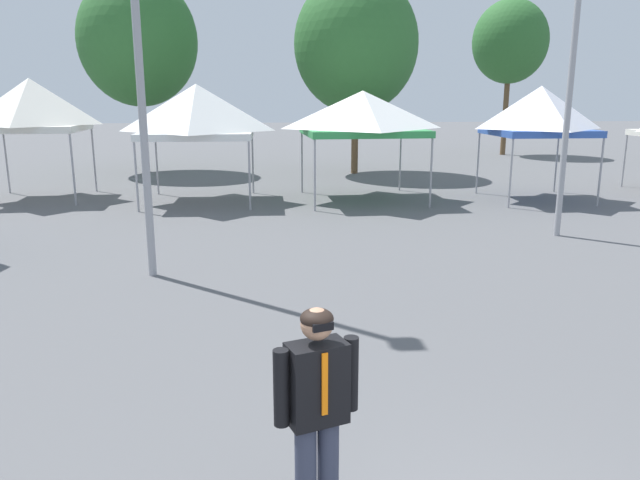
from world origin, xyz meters
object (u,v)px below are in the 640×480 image
at_px(light_pole_opposite_side, 575,32).
at_px(person_foreground, 317,407).
at_px(tree_behind_tents_center, 510,42).
at_px(canopy_tent_far_left, 197,111).
at_px(canopy_tent_center, 363,113).
at_px(canopy_tent_behind_right, 540,111).
at_px(tree_behind_tents_right, 356,44).
at_px(tree_behind_tents_left, 138,41).
at_px(canopy_tent_behind_left, 31,105).

bearing_deg(light_pole_opposite_side, person_foreground, -124.38).
bearing_deg(tree_behind_tents_center, canopy_tent_far_left, -137.39).
distance_m(canopy_tent_center, canopy_tent_behind_right, 5.40).
bearing_deg(tree_behind_tents_right, light_pole_opposite_side, -75.69).
height_order(canopy_tent_center, tree_behind_tents_center, tree_behind_tents_center).
distance_m(canopy_tent_behind_right, light_pole_opposite_side, 5.47).
xyz_separation_m(canopy_tent_far_left, tree_behind_tents_center, (14.93, 13.74, 3.16)).
relative_size(light_pole_opposite_side, tree_behind_tents_right, 1.01).
bearing_deg(canopy_tent_far_left, person_foreground, -81.10).
height_order(canopy_tent_center, tree_behind_tents_right, tree_behind_tents_right).
height_order(canopy_tent_center, tree_behind_tents_left, tree_behind_tents_left).
xyz_separation_m(canopy_tent_behind_left, person_foreground, (7.39, -15.75, -1.86)).
bearing_deg(tree_behind_tents_right, canopy_tent_behind_right, -56.44).
xyz_separation_m(canopy_tent_far_left, person_foreground, (2.32, -14.80, -1.69)).
height_order(canopy_tent_far_left, tree_behind_tents_left, tree_behind_tents_left).
height_order(canopy_tent_far_left, tree_behind_tents_right, tree_behind_tents_right).
relative_size(person_foreground, tree_behind_tents_right, 0.23).
distance_m(tree_behind_tents_left, tree_behind_tents_right, 8.83).
relative_size(canopy_tent_center, light_pole_opposite_side, 0.47).
distance_m(canopy_tent_far_left, tree_behind_tents_center, 20.53).
distance_m(canopy_tent_behind_right, tree_behind_tents_center, 15.30).
relative_size(canopy_tent_center, person_foreground, 2.07).
distance_m(person_foreground, tree_behind_tents_right, 21.94).
relative_size(tree_behind_tents_center, tree_behind_tents_right, 1.02).
xyz_separation_m(person_foreground, light_pole_opposite_side, (6.42, 9.38, 3.49)).
height_order(person_foreground, tree_behind_tents_right, tree_behind_tents_right).
distance_m(canopy_tent_far_left, tree_behind_tents_right, 8.97).
relative_size(canopy_tent_behind_right, person_foreground, 1.94).
xyz_separation_m(light_pole_opposite_side, tree_behind_tents_center, (6.20, 19.15, 1.37)).
distance_m(canopy_tent_behind_right, tree_behind_tents_right, 8.74).
xyz_separation_m(tree_behind_tents_center, tree_behind_tents_left, (-17.98, -6.02, -0.57)).
height_order(canopy_tent_center, canopy_tent_behind_right, canopy_tent_behind_right).
xyz_separation_m(canopy_tent_far_left, canopy_tent_behind_right, (10.34, -0.51, -0.01)).
bearing_deg(canopy_tent_center, tree_behind_tents_center, 54.19).
bearing_deg(canopy_tent_behind_left, tree_behind_tents_left, 73.29).
relative_size(light_pole_opposite_side, tree_behind_tents_left, 1.00).
xyz_separation_m(canopy_tent_center, tree_behind_tents_left, (-8.00, 7.80, 2.66)).
height_order(canopy_tent_far_left, tree_behind_tents_center, tree_behind_tents_center).
xyz_separation_m(canopy_tent_far_left, light_pole_opposite_side, (8.73, -5.42, 1.80)).
bearing_deg(canopy_tent_far_left, tree_behind_tents_left, 111.54).
relative_size(canopy_tent_center, tree_behind_tents_right, 0.47).
xyz_separation_m(light_pole_opposite_side, tree_behind_tents_left, (-11.78, 13.13, 0.80)).
bearing_deg(canopy_tent_behind_left, canopy_tent_center, -5.94).
xyz_separation_m(canopy_tent_behind_left, tree_behind_tents_center, (20.01, 12.78, 2.99)).
height_order(canopy_tent_behind_left, canopy_tent_behind_right, canopy_tent_behind_left).
bearing_deg(tree_behind_tents_center, canopy_tent_behind_right, -107.88).
xyz_separation_m(canopy_tent_behind_left, tree_behind_tents_left, (2.03, 6.76, 2.43)).
xyz_separation_m(canopy_tent_center, person_foreground, (-2.64, -14.71, -1.63)).
height_order(light_pole_opposite_side, tree_behind_tents_center, tree_behind_tents_center).
xyz_separation_m(light_pole_opposite_side, tree_behind_tents_right, (-3.04, 11.90, 0.63)).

